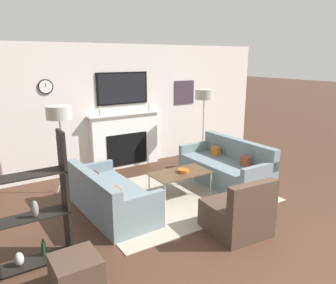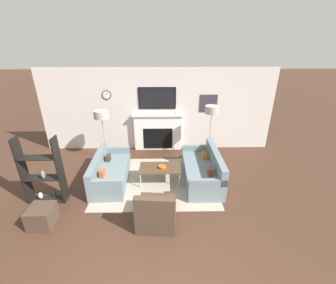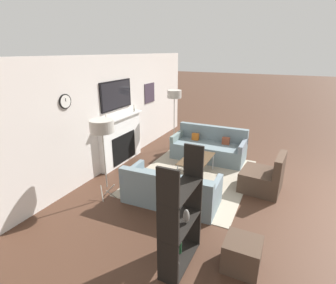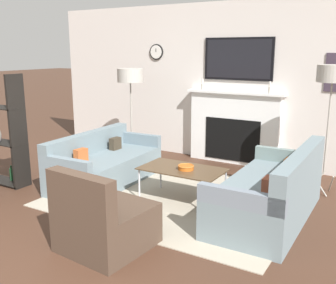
{
  "view_description": "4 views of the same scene",
  "coord_description": "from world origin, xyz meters",
  "px_view_note": "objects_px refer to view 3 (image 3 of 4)",
  "views": [
    {
      "loc": [
        -3.05,
        -1.47,
        2.41
      ],
      "look_at": [
        0.23,
        3.63,
        0.85
      ],
      "focal_mm": 35.0,
      "sensor_mm": 36.0,
      "label": 1
    },
    {
      "loc": [
        0.22,
        -2.01,
        3.42
      ],
      "look_at": [
        0.32,
        3.77,
        0.82
      ],
      "focal_mm": 24.0,
      "sensor_mm": 36.0,
      "label": 2
    },
    {
      "loc": [
        -5.21,
        1.21,
        2.79
      ],
      "look_at": [
        -0.3,
        3.56,
        0.88
      ],
      "focal_mm": 28.0,
      "sensor_mm": 36.0,
      "label": 3
    },
    {
      "loc": [
        2.39,
        -1.19,
        1.91
      ],
      "look_at": [
        -0.2,
        3.17,
        0.72
      ],
      "focal_mm": 42.0,
      "sensor_mm": 36.0,
      "label": 4
    }
  ],
  "objects_px": {
    "floor_lamp_left": "(102,127)",
    "ottoman": "(242,254)",
    "floor_lamp_right": "(174,95)",
    "decorative_bowl": "(198,156)",
    "armchair": "(263,178)",
    "shelf_unit": "(181,218)",
    "couch_left": "(170,191)",
    "couch_right": "(209,148)",
    "coffee_table": "(196,159)"
  },
  "relations": [
    {
      "from": "floor_lamp_left",
      "to": "ottoman",
      "type": "distance_m",
      "value": 3.09
    },
    {
      "from": "coffee_table",
      "to": "floor_lamp_right",
      "type": "bearing_deg",
      "value": 39.69
    },
    {
      "from": "armchair",
      "to": "floor_lamp_left",
      "type": "relative_size",
      "value": 0.53
    },
    {
      "from": "coffee_table",
      "to": "shelf_unit",
      "type": "xyz_separation_m",
      "value": [
        -2.61,
        -0.71,
        0.3
      ]
    },
    {
      "from": "floor_lamp_right",
      "to": "decorative_bowl",
      "type": "bearing_deg",
      "value": -138.86
    },
    {
      "from": "armchair",
      "to": "coffee_table",
      "type": "xyz_separation_m",
      "value": [
        0.05,
        1.49,
        0.13
      ]
    },
    {
      "from": "couch_left",
      "to": "ottoman",
      "type": "bearing_deg",
      "value": -123.64
    },
    {
      "from": "couch_left",
      "to": "decorative_bowl",
      "type": "distance_m",
      "value": 1.4
    },
    {
      "from": "armchair",
      "to": "shelf_unit",
      "type": "bearing_deg",
      "value": 162.98
    },
    {
      "from": "coffee_table",
      "to": "floor_lamp_left",
      "type": "height_order",
      "value": "floor_lamp_left"
    },
    {
      "from": "couch_right",
      "to": "coffee_table",
      "type": "xyz_separation_m",
      "value": [
        -1.14,
        -0.05,
        0.12
      ]
    },
    {
      "from": "floor_lamp_left",
      "to": "ottoman",
      "type": "relative_size",
      "value": 3.41
    },
    {
      "from": "floor_lamp_left",
      "to": "shelf_unit",
      "type": "xyz_separation_m",
      "value": [
        -0.91,
        -1.96,
        -0.76
      ]
    },
    {
      "from": "decorative_bowl",
      "to": "ottoman",
      "type": "relative_size",
      "value": 0.44
    },
    {
      "from": "couch_right",
      "to": "floor_lamp_right",
      "type": "relative_size",
      "value": 1.1
    },
    {
      "from": "shelf_unit",
      "to": "ottoman",
      "type": "height_order",
      "value": "shelf_unit"
    },
    {
      "from": "couch_right",
      "to": "decorative_bowl",
      "type": "distance_m",
      "value": 1.1
    },
    {
      "from": "couch_left",
      "to": "couch_right",
      "type": "bearing_deg",
      "value": 0.04
    },
    {
      "from": "ottoman",
      "to": "floor_lamp_left",
      "type": "bearing_deg",
      "value": 76.67
    },
    {
      "from": "floor_lamp_right",
      "to": "ottoman",
      "type": "relative_size",
      "value": 3.66
    },
    {
      "from": "couch_left",
      "to": "armchair",
      "type": "xyz_separation_m",
      "value": [
        1.28,
        -1.54,
        0.01
      ]
    },
    {
      "from": "armchair",
      "to": "floor_lamp_left",
      "type": "xyz_separation_m",
      "value": [
        -1.65,
        2.74,
        1.2
      ]
    },
    {
      "from": "couch_left",
      "to": "couch_right",
      "type": "distance_m",
      "value": 2.47
    },
    {
      "from": "couch_right",
      "to": "ottoman",
      "type": "xyz_separation_m",
      "value": [
        -3.49,
        -1.54,
        -0.08
      ]
    },
    {
      "from": "couch_right",
      "to": "armchair",
      "type": "distance_m",
      "value": 1.95
    },
    {
      "from": "coffee_table",
      "to": "shelf_unit",
      "type": "distance_m",
      "value": 2.72
    },
    {
      "from": "floor_lamp_left",
      "to": "floor_lamp_right",
      "type": "xyz_separation_m",
      "value": [
        3.21,
        0.0,
        0.11
      ]
    },
    {
      "from": "decorative_bowl",
      "to": "shelf_unit",
      "type": "distance_m",
      "value": 2.77
    },
    {
      "from": "couch_right",
      "to": "ottoman",
      "type": "relative_size",
      "value": 4.01
    },
    {
      "from": "couch_right",
      "to": "floor_lamp_left",
      "type": "relative_size",
      "value": 1.18
    },
    {
      "from": "couch_left",
      "to": "floor_lamp_left",
      "type": "relative_size",
      "value": 1.13
    },
    {
      "from": "decorative_bowl",
      "to": "floor_lamp_left",
      "type": "xyz_separation_m",
      "value": [
        -1.76,
        1.26,
        1.0
      ]
    },
    {
      "from": "armchair",
      "to": "decorative_bowl",
      "type": "relative_size",
      "value": 4.08
    },
    {
      "from": "decorative_bowl",
      "to": "shelf_unit",
      "type": "relative_size",
      "value": 0.13
    },
    {
      "from": "couch_left",
      "to": "floor_lamp_left",
      "type": "bearing_deg",
      "value": 107.24
    },
    {
      "from": "armchair",
      "to": "floor_lamp_right",
      "type": "xyz_separation_m",
      "value": [
        1.56,
        2.74,
        1.31
      ]
    },
    {
      "from": "decorative_bowl",
      "to": "ottoman",
      "type": "distance_m",
      "value": 2.84
    },
    {
      "from": "armchair",
      "to": "shelf_unit",
      "type": "height_order",
      "value": "shelf_unit"
    },
    {
      "from": "ottoman",
      "to": "decorative_bowl",
      "type": "bearing_deg",
      "value": 31.51
    },
    {
      "from": "couch_right",
      "to": "ottoman",
      "type": "distance_m",
      "value": 3.82
    },
    {
      "from": "coffee_table",
      "to": "shelf_unit",
      "type": "bearing_deg",
      "value": -164.81
    },
    {
      "from": "shelf_unit",
      "to": "ottoman",
      "type": "bearing_deg",
      "value": -71.58
    },
    {
      "from": "couch_right",
      "to": "floor_lamp_right",
      "type": "xyz_separation_m",
      "value": [
        0.37,
        1.2,
        1.29
      ]
    },
    {
      "from": "shelf_unit",
      "to": "floor_lamp_left",
      "type": "bearing_deg",
      "value": 65.07
    },
    {
      "from": "floor_lamp_left",
      "to": "ottoman",
      "type": "bearing_deg",
      "value": -103.33
    },
    {
      "from": "armchair",
      "to": "floor_lamp_left",
      "type": "bearing_deg",
      "value": 121.07
    },
    {
      "from": "couch_right",
      "to": "armchair",
      "type": "relative_size",
      "value": 2.24
    },
    {
      "from": "shelf_unit",
      "to": "ottoman",
      "type": "relative_size",
      "value": 3.37
    },
    {
      "from": "coffee_table",
      "to": "ottoman",
      "type": "xyz_separation_m",
      "value": [
        -2.35,
        -1.49,
        -0.2
      ]
    },
    {
      "from": "coffee_table",
      "to": "shelf_unit",
      "type": "relative_size",
      "value": 0.66
    }
  ]
}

